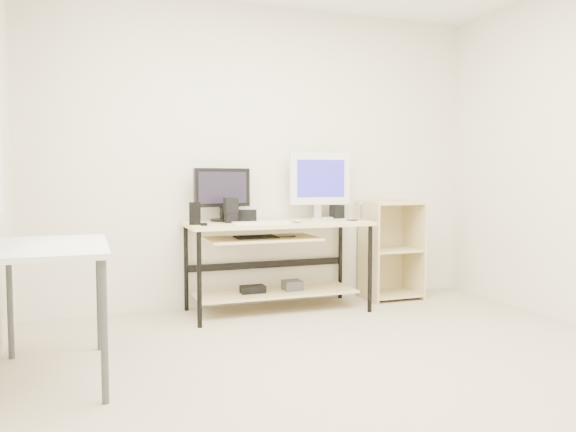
# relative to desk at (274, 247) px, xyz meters

# --- Properties ---
(room) EXTENTS (4.01, 4.01, 2.62)m
(room) POSITION_rel_desk_xyz_m (-0.11, -1.62, 0.78)
(room) COLOR #C1B395
(room) RESTS_ON ground
(desk) EXTENTS (1.50, 0.65, 0.75)m
(desk) POSITION_rel_desk_xyz_m (0.00, 0.00, 0.00)
(desk) COLOR beige
(desk) RESTS_ON ground
(side_table) EXTENTS (0.60, 1.00, 0.75)m
(side_table) POSITION_rel_desk_xyz_m (-1.65, -1.06, 0.13)
(side_table) COLOR silver
(side_table) RESTS_ON ground
(shelf_unit) EXTENTS (0.50, 0.40, 0.90)m
(shelf_unit) POSITION_rel_desk_xyz_m (1.18, 0.16, -0.09)
(shelf_unit) COLOR #D9C587
(shelf_unit) RESTS_ON ground
(black_monitor) EXTENTS (0.48, 0.20, 0.44)m
(black_monitor) POSITION_rel_desk_xyz_m (-0.39, 0.21, 0.46)
(black_monitor) COLOR black
(black_monitor) RESTS_ON desk
(white_imac) EXTENTS (0.55, 0.18, 0.59)m
(white_imac) POSITION_rel_desk_xyz_m (0.49, 0.20, 0.55)
(white_imac) COLOR silver
(white_imac) RESTS_ON desk
(keyboard) EXTENTS (0.45, 0.15, 0.02)m
(keyboard) POSITION_rel_desk_xyz_m (-0.16, -0.14, 0.22)
(keyboard) COLOR silver
(keyboard) RESTS_ON desk
(mouse) EXTENTS (0.09, 0.11, 0.03)m
(mouse) POSITION_rel_desk_xyz_m (0.14, -0.17, 0.23)
(mouse) COLOR #ACACB1
(mouse) RESTS_ON desk
(center_speaker) EXTENTS (0.22, 0.15, 0.10)m
(center_speaker) POSITION_rel_desk_xyz_m (-0.24, 0.07, 0.26)
(center_speaker) COLOR black
(center_speaker) RESTS_ON desk
(speaker_left) EXTENTS (0.10, 0.10, 0.20)m
(speaker_left) POSITION_rel_desk_xyz_m (-0.36, 0.02, 0.32)
(speaker_left) COLOR black
(speaker_left) RESTS_ON desk
(speaker_right) EXTENTS (0.11, 0.11, 0.12)m
(speaker_right) POSITION_rel_desk_xyz_m (0.65, 0.18, 0.27)
(speaker_right) COLOR black
(speaker_right) RESTS_ON desk
(audio_controller) EXTENTS (0.10, 0.07, 0.18)m
(audio_controller) POSITION_rel_desk_xyz_m (-0.67, -0.07, 0.30)
(audio_controller) COLOR black
(audio_controller) RESTS_ON desk
(volume_puck) EXTENTS (0.06, 0.06, 0.02)m
(volume_puck) POSITION_rel_desk_xyz_m (-0.62, -0.18, 0.22)
(volume_puck) COLOR black
(volume_puck) RESTS_ON desk
(smartphone) EXTENTS (0.06, 0.10, 0.01)m
(smartphone) POSITION_rel_desk_xyz_m (0.66, -0.10, 0.22)
(smartphone) COLOR black
(smartphone) RESTS_ON desk
(coaster) EXTENTS (0.13, 0.13, 0.01)m
(coaster) POSITION_rel_desk_xyz_m (0.72, -0.10, 0.21)
(coaster) COLOR tan
(coaster) RESTS_ON desk
(drinking_glass) EXTENTS (0.10, 0.10, 0.16)m
(drinking_glass) POSITION_rel_desk_xyz_m (0.72, -0.10, 0.30)
(drinking_glass) COLOR white
(drinking_glass) RESTS_ON coaster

